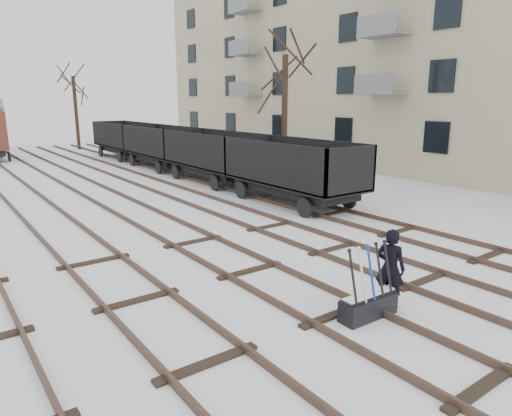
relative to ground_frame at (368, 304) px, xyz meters
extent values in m
plane|color=white|center=(-0.46, 0.42, -0.28)|extent=(120.00, 120.00, 0.00)
cube|color=black|center=(-4.17, 14.42, -0.21)|extent=(0.07, 52.00, 0.15)
cube|color=black|center=(-2.74, 14.42, -0.21)|extent=(0.07, 52.00, 0.15)
cube|color=black|center=(-3.46, 2.42, -0.26)|extent=(1.90, 0.20, 0.08)
cube|color=black|center=(-1.17, 14.42, -0.21)|extent=(0.07, 52.00, 0.15)
cube|color=black|center=(0.26, 14.42, -0.21)|extent=(0.07, 52.00, 0.15)
cube|color=black|center=(-0.46, 2.42, -0.26)|extent=(1.90, 0.20, 0.08)
cube|color=black|center=(1.83, 14.42, -0.21)|extent=(0.07, 52.00, 0.15)
cube|color=black|center=(3.26, 14.42, -0.21)|extent=(0.07, 52.00, 0.15)
cube|color=black|center=(2.54, 2.42, -0.26)|extent=(1.90, 0.20, 0.08)
cube|color=black|center=(4.83, 14.42, -0.21)|extent=(0.07, 52.00, 0.15)
cube|color=black|center=(6.26, 14.42, -0.21)|extent=(0.07, 52.00, 0.15)
cube|color=black|center=(5.54, 2.42, -0.26)|extent=(1.90, 0.20, 0.08)
cube|color=#BFB193|center=(19.54, 14.42, 7.72)|extent=(10.00, 45.00, 16.00)
cube|color=black|center=(0.00, 0.00, -0.06)|extent=(1.31, 0.45, 0.44)
cube|color=black|center=(0.00, 0.00, 0.18)|extent=(1.31, 0.33, 0.06)
cube|color=white|center=(0.00, 0.00, 0.22)|extent=(1.26, 0.29, 0.03)
cylinder|color=black|center=(-0.50, 0.01, 0.67)|extent=(0.06, 0.32, 1.08)
cylinder|color=silver|center=(-0.25, 0.01, 0.67)|extent=(0.06, 0.32, 1.08)
cylinder|color=#0C35A4|center=(0.00, 0.00, 0.67)|extent=(0.06, 0.32, 1.08)
cylinder|color=black|center=(0.25, -0.01, 0.67)|extent=(0.06, 0.32, 1.08)
cylinder|color=black|center=(0.50, -0.01, 0.67)|extent=(0.06, 0.32, 1.08)
imported|color=black|center=(0.75, 0.10, 0.56)|extent=(0.60, 0.72, 1.69)
cube|color=black|center=(5.54, 8.78, 0.42)|extent=(2.07, 5.70, 0.43)
cube|color=black|center=(5.54, 8.78, 0.63)|extent=(2.59, 6.47, 0.13)
cube|color=black|center=(4.30, 8.78, 1.50)|extent=(0.11, 6.47, 1.73)
cube|color=black|center=(6.79, 8.78, 1.50)|extent=(0.11, 6.47, 1.73)
cube|color=white|center=(5.54, 8.78, 0.74)|extent=(2.33, 6.21, 0.06)
cylinder|color=black|center=(4.36, 6.71, 0.09)|extent=(0.13, 0.76, 0.76)
cylinder|color=black|center=(6.73, 10.85, 0.09)|extent=(0.13, 0.76, 0.76)
cube|color=black|center=(5.54, 15.18, 0.42)|extent=(2.07, 5.70, 0.43)
cube|color=black|center=(5.54, 15.18, 0.63)|extent=(2.59, 6.47, 0.13)
cube|color=black|center=(4.30, 15.18, 1.50)|extent=(0.11, 6.47, 1.73)
cube|color=black|center=(6.79, 15.18, 1.50)|extent=(0.11, 6.47, 1.73)
cube|color=white|center=(5.54, 15.18, 0.74)|extent=(2.33, 6.21, 0.06)
cylinder|color=black|center=(4.36, 13.11, 0.09)|extent=(0.13, 0.76, 0.76)
cylinder|color=black|center=(6.73, 17.25, 0.09)|extent=(0.13, 0.76, 0.76)
cube|color=black|center=(5.54, 21.58, 0.42)|extent=(2.07, 5.70, 0.43)
cube|color=black|center=(5.54, 21.58, 0.63)|extent=(2.59, 6.47, 0.13)
cube|color=black|center=(4.30, 21.58, 1.50)|extent=(0.11, 6.47, 1.73)
cube|color=black|center=(6.79, 21.58, 1.50)|extent=(0.11, 6.47, 1.73)
cube|color=white|center=(5.54, 21.58, 0.74)|extent=(2.33, 6.21, 0.06)
cylinder|color=black|center=(4.36, 19.51, 0.09)|extent=(0.13, 0.76, 0.76)
cylinder|color=black|center=(6.73, 23.65, 0.09)|extent=(0.13, 0.76, 0.76)
cube|color=black|center=(5.54, 27.98, 0.42)|extent=(2.07, 5.70, 0.43)
cube|color=black|center=(5.54, 27.98, 0.63)|extent=(2.59, 6.47, 0.13)
cube|color=black|center=(4.30, 27.98, 1.50)|extent=(0.11, 6.47, 1.73)
cube|color=black|center=(6.79, 27.98, 1.50)|extent=(0.11, 6.47, 1.73)
cube|color=white|center=(5.54, 27.98, 0.74)|extent=(2.33, 6.21, 0.06)
cylinder|color=black|center=(4.36, 25.91, 0.09)|extent=(0.13, 0.76, 0.76)
cylinder|color=black|center=(6.73, 30.05, 0.09)|extent=(0.13, 0.76, 0.76)
cylinder|color=black|center=(-1.83, 34.14, 0.07)|extent=(0.12, 0.71, 0.71)
cylinder|color=black|center=(8.12, 12.47, 2.92)|extent=(0.30, 0.30, 6.41)
cylinder|color=black|center=(4.54, 36.59, 2.86)|extent=(0.30, 0.30, 6.29)
camera|label=1|loc=(-6.77, -5.45, 3.96)|focal=32.00mm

